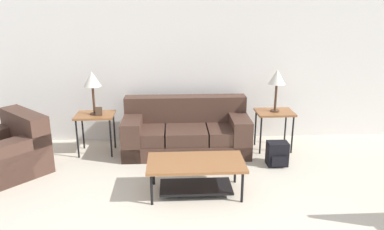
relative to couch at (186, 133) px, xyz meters
The scene contains 10 objects.
wall_back 1.17m from the couch, 76.71° to the left, with size 8.97×0.06×2.60m.
couch is the anchor object (origin of this frame).
armchair 2.57m from the couch, 165.03° to the right, with size 1.37×1.37×0.80m.
coffee_table 1.35m from the couch, 87.25° to the right, with size 1.17×0.62×0.42m.
side_table_left 1.40m from the couch, behind, with size 0.57×0.45×0.62m.
side_table_right 1.40m from the couch, ahead, with size 0.57×0.45×0.62m.
table_lamp_left 1.61m from the couch, behind, with size 0.26×0.26×0.65m.
table_lamp_right 1.61m from the couch, ahead, with size 0.26×0.26×0.65m.
backpack 1.42m from the couch, 25.19° to the right, with size 0.29×0.28×0.34m.
picture_frame 1.36m from the couch, behind, with size 0.10×0.04×0.13m.
Camera 1 is at (-0.35, -2.03, 2.27)m, focal length 35.00 mm.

